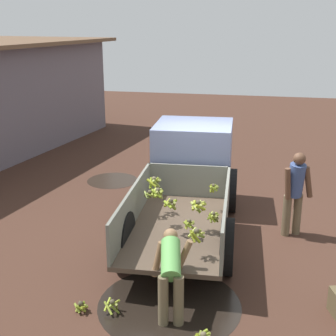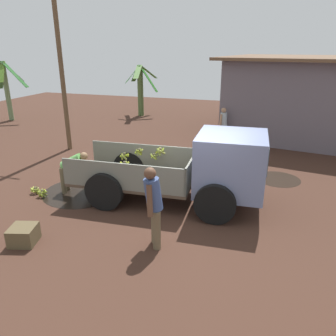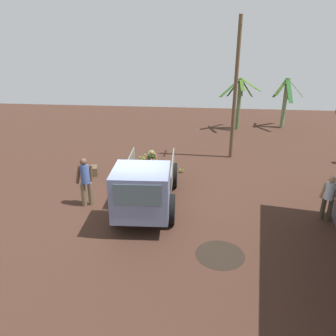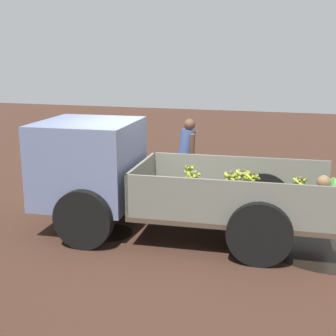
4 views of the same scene
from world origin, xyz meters
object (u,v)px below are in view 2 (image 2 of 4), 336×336
object	(u,v)px
banana_bunch_on_ground_1	(85,176)
person_worker_loading	(72,168)
person_bystander_near_shed	(223,124)
banana_bunch_on_ground_2	(42,193)
utility_pole	(61,63)
banana_bunch_on_ground_0	(35,190)
cargo_truck	(208,168)
person_foreground_visitor	(153,204)
banana_bunch_on_ground_3	(90,172)
wooden_crate_0	(24,235)

from	to	relation	value
banana_bunch_on_ground_1	person_worker_loading	bearing A→B (deg)	-78.83
person_bystander_near_shed	banana_bunch_on_ground_2	xyz separation A→B (m)	(-3.85, -6.81, -0.71)
utility_pole	banana_bunch_on_ground_1	distance (m)	4.81
banana_bunch_on_ground_0	banana_bunch_on_ground_2	world-z (taller)	banana_bunch_on_ground_2
cargo_truck	person_foreground_visitor	world-z (taller)	cargo_truck
banana_bunch_on_ground_1	banana_bunch_on_ground_2	xyz separation A→B (m)	(-0.46, -1.41, -0.00)
person_worker_loading	banana_bunch_on_ground_3	world-z (taller)	person_worker_loading
person_foreground_visitor	cargo_truck	bearing A→B (deg)	-134.98
person_bystander_near_shed	banana_bunch_on_ground_2	distance (m)	7.86
person_foreground_visitor	person_worker_loading	world-z (taller)	person_foreground_visitor
person_worker_loading	person_bystander_near_shed	world-z (taller)	person_bystander_near_shed
person_worker_loading	banana_bunch_on_ground_2	world-z (taller)	person_worker_loading
wooden_crate_0	utility_pole	bearing A→B (deg)	115.91
cargo_truck	wooden_crate_0	bearing A→B (deg)	-141.59
person_foreground_visitor	banana_bunch_on_ground_1	distance (m)	4.28
utility_pole	wooden_crate_0	xyz separation A→B (m)	(2.98, -6.14, -3.12)
person_foreground_visitor	banana_bunch_on_ground_3	xyz separation A→B (m)	(-3.33, 3.12, -0.86)
banana_bunch_on_ground_0	wooden_crate_0	distance (m)	2.56
banana_bunch_on_ground_1	banana_bunch_on_ground_3	xyz separation A→B (m)	(-0.07, 0.46, -0.03)
utility_pole	banana_bunch_on_ground_1	world-z (taller)	utility_pole
person_foreground_visitor	wooden_crate_0	size ratio (longest dim) A/B	3.33
banana_bunch_on_ground_1	banana_bunch_on_ground_2	world-z (taller)	banana_bunch_on_ground_2
utility_pole	banana_bunch_on_ground_3	size ratio (longest dim) A/B	29.19
utility_pole	wooden_crate_0	world-z (taller)	utility_pole
banana_bunch_on_ground_1	wooden_crate_0	size ratio (longest dim) A/B	0.48
cargo_truck	wooden_crate_0	xyz separation A→B (m)	(-3.27, -2.92, -0.84)
banana_bunch_on_ground_1	utility_pole	bearing A→B (deg)	130.75
banana_bunch_on_ground_3	person_foreground_visitor	bearing A→B (deg)	-43.09
cargo_truck	banana_bunch_on_ground_0	world-z (taller)	cargo_truck
person_worker_loading	banana_bunch_on_ground_1	xyz separation A→B (m)	(-0.17, 0.84, -0.59)
banana_bunch_on_ground_0	wooden_crate_0	xyz separation A→B (m)	(1.43, -2.12, 0.07)
banana_bunch_on_ground_2	cargo_truck	bearing A→B (deg)	11.97
banana_bunch_on_ground_3	wooden_crate_0	world-z (taller)	wooden_crate_0
banana_bunch_on_ground_2	wooden_crate_0	xyz separation A→B (m)	(1.09, -2.00, 0.06)
person_foreground_visitor	banana_bunch_on_ground_0	size ratio (longest dim) A/B	6.59
person_bystander_near_shed	wooden_crate_0	distance (m)	9.26
banana_bunch_on_ground_1	wooden_crate_0	bearing A→B (deg)	-79.54
utility_pole	person_worker_loading	xyz separation A→B (m)	(2.52, -3.57, -2.59)
person_worker_loading	person_foreground_visitor	bearing A→B (deg)	-42.92
cargo_truck	banana_bunch_on_ground_1	bearing A→B (deg)	169.57
person_foreground_visitor	banana_bunch_on_ground_0	bearing A→B (deg)	-47.11
banana_bunch_on_ground_1	person_bystander_near_shed	bearing A→B (deg)	57.94
cargo_truck	person_worker_loading	distance (m)	3.77
person_foreground_visitor	banana_bunch_on_ground_1	xyz separation A→B (m)	(-3.26, 2.66, -0.83)
cargo_truck	banana_bunch_on_ground_0	size ratio (longest dim) A/B	19.23
banana_bunch_on_ground_3	utility_pole	bearing A→B (deg)	135.08
cargo_truck	person_foreground_visitor	xyz separation A→B (m)	(-0.65, -2.17, -0.07)
banana_bunch_on_ground_1	wooden_crate_0	world-z (taller)	wooden_crate_0
person_worker_loading	wooden_crate_0	world-z (taller)	person_worker_loading
person_worker_loading	banana_bunch_on_ground_1	bearing A→B (deg)	88.72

